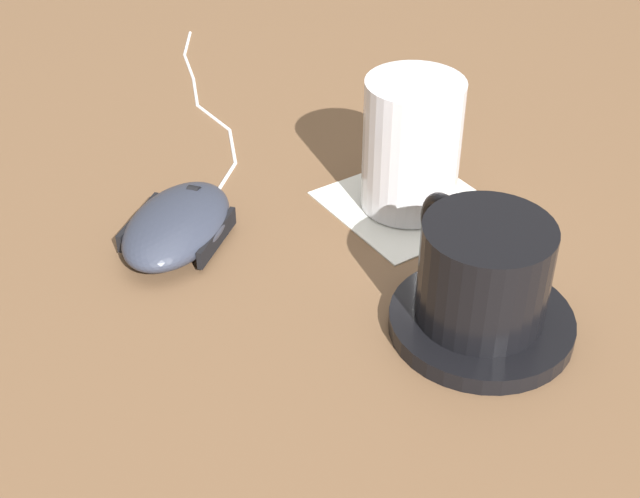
# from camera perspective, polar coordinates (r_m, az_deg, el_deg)

# --- Properties ---
(ground_plane) EXTENTS (3.00, 3.00, 0.00)m
(ground_plane) POSITION_cam_1_polar(r_m,az_deg,el_deg) (0.63, 5.68, -2.33)
(ground_plane) COLOR brown
(saucer) EXTENTS (0.12, 0.12, 0.01)m
(saucer) POSITION_cam_1_polar(r_m,az_deg,el_deg) (0.60, 10.26, -4.65)
(saucer) COLOR black
(saucer) RESTS_ON ground
(coffee_cup) EXTENTS (0.11, 0.08, 0.07)m
(coffee_cup) POSITION_cam_1_polar(r_m,az_deg,el_deg) (0.57, 10.34, -1.33)
(coffee_cup) COLOR black
(coffee_cup) RESTS_ON saucer
(computer_mouse) EXTENTS (0.12, 0.13, 0.03)m
(computer_mouse) POSITION_cam_1_polar(r_m,az_deg,el_deg) (0.67, -9.13, 1.53)
(computer_mouse) COLOR #2D3342
(computer_mouse) RESTS_ON ground
(mouse_cable) EXTENTS (0.31, 0.16, 0.00)m
(mouse_cable) POSITION_cam_1_polar(r_m,az_deg,el_deg) (0.87, -7.36, 9.30)
(mouse_cable) COLOR white
(mouse_cable) RESTS_ON ground
(napkin_under_glass) EXTENTS (0.12, 0.12, 0.00)m
(napkin_under_glass) POSITION_cam_1_polar(r_m,az_deg,el_deg) (0.71, 5.69, 2.91)
(napkin_under_glass) COLOR silver
(napkin_under_glass) RESTS_ON ground
(drinking_glass) EXTENTS (0.08, 0.08, 0.10)m
(drinking_glass) POSITION_cam_1_polar(r_m,az_deg,el_deg) (0.68, 5.89, 6.65)
(drinking_glass) COLOR silver
(drinking_glass) RESTS_ON napkin_under_glass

